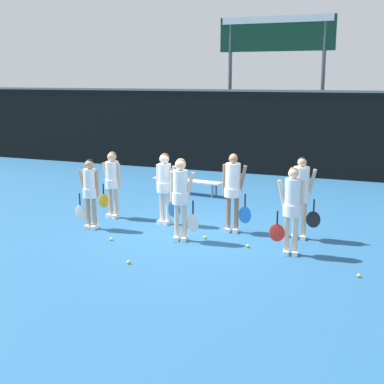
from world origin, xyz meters
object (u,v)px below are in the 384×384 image
Objects in this scene: tennis_ball_1 at (129,262)px; tennis_ball_3 at (248,246)px; bench_courtside at (187,182)px; player_5 at (233,186)px; player_4 at (165,182)px; player_6 at (301,191)px; scoreboard at (276,48)px; tennis_ball_0 at (205,237)px; player_0 at (90,188)px; player_3 at (112,179)px; player_2 at (292,204)px; tennis_ball_2 at (359,276)px; tennis_ball_4 at (111,239)px; player_1 at (181,192)px.

tennis_ball_3 reaches higher than tennis_ball_1.
player_5 is at bearing -47.30° from bench_courtside.
player_6 is at bearing 7.33° from player_4.
scoreboard is 87.27× the size of tennis_ball_0.
player_0 is at bearing -168.22° from player_5.
tennis_ball_1 is (1.97, -2.87, -0.94)m from player_3.
player_5 is at bearing 134.05° from player_2.
player_5 is 3.15m from tennis_ball_1.
player_4 reaches higher than tennis_ball_3.
bench_courtside is 1.25× the size of player_6.
tennis_ball_3 is at bearing 162.74° from player_2.
tennis_ball_2 is at bearing 12.04° from tennis_ball_1.
player_0 is at bearing -100.91° from scoreboard.
tennis_ball_4 is (0.26, -4.93, -0.34)m from bench_courtside.
tennis_ball_1 is (-0.78, -2.01, 0.00)m from tennis_ball_0.
tennis_ball_3 reaches higher than tennis_ball_4.
tennis_ball_0 is 0.95× the size of tennis_ball_2.
tennis_ball_4 is (-5.08, 0.28, 0.00)m from tennis_ball_2.
tennis_ball_4 is (-3.69, -1.63, -1.02)m from player_6.
scoreboard is 83.28× the size of tennis_ball_2.
bench_courtside is at bearing 76.75° from player_0.
scoreboard is 9.64m from player_5.
player_6 is (3.95, -3.30, 0.68)m from bench_courtside.
tennis_ball_2 is 2.42m from tennis_ball_3.
player_1 reaches higher than tennis_ball_1.
tennis_ball_1 is (0.52, -2.81, -0.97)m from player_4.
bench_courtside is 4.58m from tennis_ball_0.
tennis_ball_2 is at bearing -38.01° from bench_courtside.
player_6 reaches higher than tennis_ball_1.
tennis_ball_3 is (-0.86, -1.01, -1.02)m from player_6.
player_4 is 0.95× the size of player_5.
player_5 is at bearing 146.90° from tennis_ball_2.
player_1 is 25.57× the size of tennis_ball_3.
player_5 reaches higher than tennis_ball_2.
player_4 is at bearing 72.92° from tennis_ball_4.
player_0 is 1.06m from player_3.
player_6 is (4.63, -0.10, 0.08)m from player_3.
player_1 is (2.27, -0.09, 0.11)m from player_0.
tennis_ball_4 is (-3.72, -0.51, -0.98)m from player_2.
scoreboard reaches higher than player_0.
player_1 is 1.38m from player_4.
player_3 is (-1.94, -8.82, -3.47)m from scoreboard.
scoreboard is 3.31× the size of player_4.
player_0 is 2.80m from tennis_ball_1.
player_4 reaches higher than bench_courtside.
player_5 is (3.13, -0.13, 0.08)m from player_3.
tennis_ball_3 is (3.09, -4.31, -0.34)m from bench_courtside.
player_5 reaches higher than tennis_ball_0.
scoreboard is 7.05m from bench_courtside.
player_2 is (2.35, -0.07, -0.04)m from player_1.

